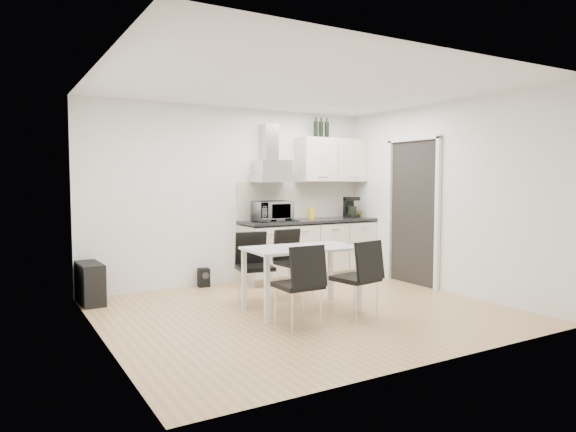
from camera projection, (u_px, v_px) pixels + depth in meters
name	position (u px, v px, depth m)	size (l,w,h in m)	color
ground	(304.00, 311.00, 6.00)	(4.50, 4.50, 0.00)	tan
wall_back	(233.00, 196.00, 7.63)	(4.50, 0.10, 2.60)	white
wall_front	(434.00, 208.00, 4.18)	(4.50, 0.10, 2.60)	white
wall_left	(100.00, 205.00, 4.78)	(0.10, 4.00, 2.60)	white
wall_right	(443.00, 197.00, 7.04)	(0.10, 4.00, 2.60)	white
ceiling	(305.00, 86.00, 5.82)	(4.50, 4.50, 0.00)	white
doorway	(412.00, 213.00, 7.51)	(0.08, 1.04, 2.10)	white
kitchenette	(310.00, 225.00, 8.03)	(2.22, 0.64, 2.52)	beige
dining_table	(302.00, 255.00, 6.00)	(1.33, 0.81, 0.75)	white
chair_far_left	(255.00, 269.00, 6.33)	(0.44, 0.50, 0.88)	black
chair_far_right	(295.00, 264.00, 6.70)	(0.44, 0.50, 0.88)	black
chair_near_left	(298.00, 286.00, 5.28)	(0.44, 0.50, 0.88)	black
chair_near_right	(355.00, 279.00, 5.64)	(0.44, 0.50, 0.88)	black
guitar_amp	(90.00, 283.00, 6.35)	(0.29, 0.62, 0.51)	black
floor_speaker	(204.00, 278.00, 7.37)	(0.16, 0.14, 0.26)	black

